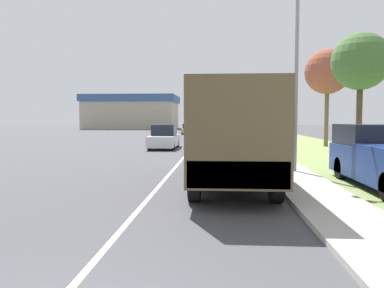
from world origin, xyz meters
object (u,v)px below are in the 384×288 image
at_px(car_nearest_ahead, 164,138).
at_px(car_second_ahead, 218,133).
at_px(lamp_post, 292,48).
at_px(car_fourth_ahead, 199,126).
at_px(car_third_ahead, 189,129).
at_px(military_truck, 232,133).

height_order(car_nearest_ahead, car_second_ahead, car_nearest_ahead).
relative_size(car_second_ahead, lamp_post, 0.54).
bearing_deg(car_second_ahead, car_nearest_ahead, -107.22).
bearing_deg(car_fourth_ahead, lamp_post, -83.49).
bearing_deg(car_second_ahead, lamp_post, -83.71).
bearing_deg(car_fourth_ahead, car_third_ahead, -91.97).
relative_size(military_truck, lamp_post, 0.98).
bearing_deg(car_second_ahead, car_third_ahead, 107.02).
xyz_separation_m(car_nearest_ahead, car_third_ahead, (-0.09, 25.09, -0.10)).
xyz_separation_m(car_fourth_ahead, lamp_post, (6.04, -52.91, 3.97)).
bearing_deg(car_second_ahead, car_fourth_ahead, 96.70).
bearing_deg(military_truck, car_nearest_ahead, 105.97).
bearing_deg(car_third_ahead, lamp_post, -79.92).
distance_m(car_fourth_ahead, lamp_post, 53.40).
relative_size(car_nearest_ahead, lamp_post, 0.60).
xyz_separation_m(car_nearest_ahead, car_fourth_ahead, (0.45, 40.95, 0.02)).
distance_m(car_nearest_ahead, car_second_ahead, 12.90).
distance_m(car_third_ahead, car_fourth_ahead, 15.87).
distance_m(car_second_ahead, car_third_ahead, 13.36).
xyz_separation_m(car_third_ahead, lamp_post, (6.59, -37.06, 4.09)).
bearing_deg(car_fourth_ahead, military_truck, -86.15).
height_order(military_truck, car_nearest_ahead, military_truck).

